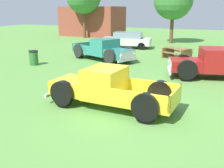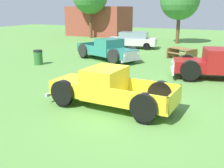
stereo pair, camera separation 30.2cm
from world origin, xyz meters
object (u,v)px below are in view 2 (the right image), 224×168
(pickup_truck_behind_left, at_px, (216,65))
(trash_can, at_px, (38,57))
(sedan_distant_b, at_px, (132,40))
(oak_tree_west, at_px, (180,0))
(pickup_truck_foreground, at_px, (104,88))
(pickup_truck_behind_right, at_px, (110,50))
(picnic_table, at_px, (182,52))

(pickup_truck_behind_left, height_order, trash_can, pickup_truck_behind_left)
(sedan_distant_b, bearing_deg, oak_tree_west, 59.53)
(pickup_truck_foreground, xyz_separation_m, pickup_truck_behind_left, (3.42, 6.08, 0.05))
(pickup_truck_behind_right, relative_size, oak_tree_west, 0.83)
(pickup_truck_foreground, height_order, sedan_distant_b, sedan_distant_b)
(oak_tree_west, bearing_deg, pickup_truck_foreground, -85.57)
(pickup_truck_behind_right, bearing_deg, oak_tree_west, 79.23)
(picnic_table, bearing_deg, sedan_distant_b, 146.16)
(sedan_distant_b, relative_size, oak_tree_west, 0.73)
(pickup_truck_behind_left, distance_m, trash_can, 10.84)
(pickup_truck_foreground, relative_size, sedan_distant_b, 1.05)
(pickup_truck_foreground, xyz_separation_m, pickup_truck_behind_right, (-3.73, 8.18, 0.03))
(picnic_table, relative_size, trash_can, 2.39)
(pickup_truck_foreground, relative_size, oak_tree_west, 0.77)
(pickup_truck_behind_right, height_order, sedan_distant_b, pickup_truck_behind_right)
(pickup_truck_behind_right, xyz_separation_m, oak_tree_west, (2.20, 11.55, 3.62))
(trash_can, height_order, oak_tree_west, oak_tree_west)
(pickup_truck_foreground, distance_m, oak_tree_west, 20.12)
(pickup_truck_behind_left, bearing_deg, pickup_truck_behind_right, 163.65)
(pickup_truck_behind_left, relative_size, sedan_distant_b, 1.17)
(sedan_distant_b, bearing_deg, pickup_truck_behind_left, -46.90)
(picnic_table, relative_size, oak_tree_west, 0.36)
(pickup_truck_behind_left, distance_m, picnic_table, 5.72)
(sedan_distant_b, bearing_deg, pickup_truck_behind_right, -82.69)
(sedan_distant_b, distance_m, trash_can, 10.04)
(pickup_truck_foreground, relative_size, pickup_truck_behind_left, 0.90)
(picnic_table, height_order, oak_tree_west, oak_tree_west)
(sedan_distant_b, height_order, trash_can, sedan_distant_b)
(sedan_distant_b, bearing_deg, picnic_table, -33.84)
(pickup_truck_behind_left, xyz_separation_m, oak_tree_west, (-4.95, 13.65, 3.60))
(pickup_truck_behind_left, bearing_deg, sedan_distant_b, 133.10)
(pickup_truck_behind_right, distance_m, sedan_distant_b, 6.47)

